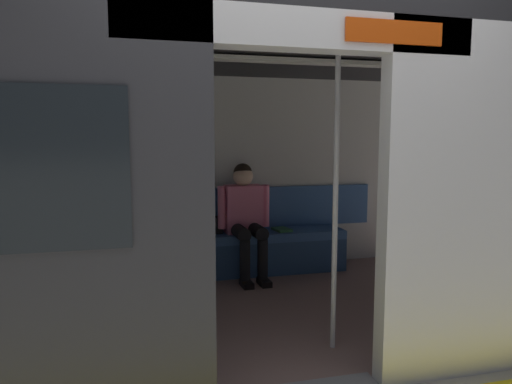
{
  "coord_description": "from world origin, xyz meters",
  "views": [
    {
      "loc": [
        0.85,
        2.35,
        1.43
      ],
      "look_at": [
        -0.09,
        -1.31,
        1.0
      ],
      "focal_mm": 32.72,
      "sensor_mm": 36.0,
      "label": 1
    }
  ],
  "objects": [
    {
      "name": "bench_seat",
      "position": [
        0.0,
        -2.33,
        0.34
      ],
      "size": [
        2.62,
        0.44,
        0.45
      ],
      "color": "#38609E",
      "rests_on": "ground_plane"
    },
    {
      "name": "grab_pole_far",
      "position": [
        -0.42,
        -0.48,
        1.03
      ],
      "size": [
        0.04,
        0.04,
        2.07
      ],
      "primitive_type": "cylinder",
      "color": "silver",
      "rests_on": "ground_plane"
    },
    {
      "name": "train_car",
      "position": [
        0.06,
        -1.25,
        1.47
      ],
      "size": [
        6.4,
        2.84,
        2.21
      ],
      "color": "silver",
      "rests_on": "ground_plane"
    },
    {
      "name": "book",
      "position": [
        -0.64,
        -2.34,
        0.46
      ],
      "size": [
        0.19,
        0.24,
        0.03
      ],
      "primitive_type": "cube",
      "rotation": [
        0.0,
        0.0,
        0.18
      ],
      "color": "#33723F",
      "rests_on": "bench_seat"
    },
    {
      "name": "grab_pole_door",
      "position": [
        0.42,
        -0.46,
        1.03
      ],
      "size": [
        0.04,
        0.04,
        2.07
      ],
      "primitive_type": "cylinder",
      "color": "silver",
      "rests_on": "ground_plane"
    },
    {
      "name": "handbag",
      "position": [
        0.14,
        -2.41,
        0.53
      ],
      "size": [
        0.26,
        0.15,
        0.17
      ],
      "color": "black",
      "rests_on": "bench_seat"
    },
    {
      "name": "person_seated",
      "position": [
        -0.22,
        -2.27,
        0.67
      ],
      "size": [
        0.55,
        0.68,
        1.17
      ],
      "color": "pink",
      "rests_on": "ground_plane"
    }
  ]
}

